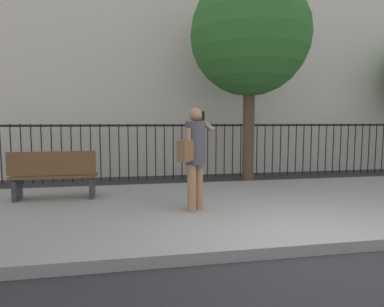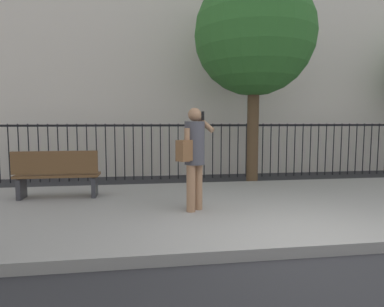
% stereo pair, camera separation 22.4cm
% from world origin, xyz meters
% --- Properties ---
extents(ground_plane, '(60.00, 60.00, 0.00)m').
position_xyz_m(ground_plane, '(0.00, 0.00, 0.00)').
color(ground_plane, '#28282B').
extents(sidewalk, '(28.00, 4.40, 0.15)m').
position_xyz_m(sidewalk, '(0.00, 2.20, 0.07)').
color(sidewalk, gray).
rests_on(sidewalk, ground).
extents(building_facade, '(28.00, 4.00, 10.30)m').
position_xyz_m(building_facade, '(0.00, 8.50, 5.15)').
color(building_facade, beige).
rests_on(building_facade, ground).
extents(iron_fence, '(12.03, 0.04, 1.60)m').
position_xyz_m(iron_fence, '(0.00, 5.90, 1.02)').
color(iron_fence, black).
rests_on(iron_fence, ground).
extents(pedestrian_on_phone, '(0.70, 0.68, 1.75)m').
position_xyz_m(pedestrian_on_phone, '(-1.31, 1.82, 1.17)').
color(pedestrian_on_phone, '#936B4C').
rests_on(pedestrian_on_phone, sidewalk).
extents(street_bench, '(1.60, 0.45, 0.95)m').
position_xyz_m(street_bench, '(-3.84, 3.12, 0.65)').
color(street_bench, brown).
rests_on(street_bench, sidewalk).
extents(street_tree_mid, '(3.01, 3.01, 5.33)m').
position_xyz_m(street_tree_mid, '(0.64, 4.56, 3.80)').
color(street_tree_mid, '#4C3823').
rests_on(street_tree_mid, ground).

